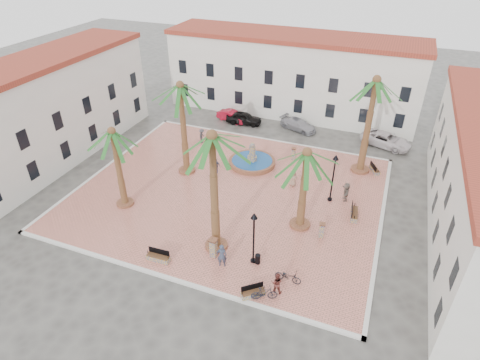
{
  "coord_description": "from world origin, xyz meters",
  "views": [
    {
      "loc": [
        11.6,
        -27.12,
        20.37
      ],
      "look_at": [
        1.0,
        0.0,
        1.6
      ],
      "focal_mm": 30.0,
      "sensor_mm": 36.0,
      "label": 1
    }
  ],
  "objects_px": {
    "litter_bin": "(258,259)",
    "pedestrian_north": "(202,136)",
    "pedestrian_fountain_b": "(216,165)",
    "car_black": "(244,118)",
    "palm_ne": "(375,90)",
    "car_red": "(232,116)",
    "lamppost_s": "(254,230)",
    "bollard_se": "(213,247)",
    "palm_sw": "(113,140)",
    "car_white": "(386,140)",
    "cyclist_a": "(222,255)",
    "cyclist_b": "(277,283)",
    "palm_e": "(306,162)",
    "bench_s": "(158,257)",
    "bench_ne": "(374,170)",
    "car_silver": "(298,125)",
    "bench_e": "(354,214)",
    "palm_nw": "(181,95)",
    "bench_se": "(253,293)",
    "bollard_n": "(294,153)",
    "pedestrian_east": "(346,192)",
    "fountain": "(252,161)",
    "palm_s": "(212,149)",
    "bollard_e": "(322,230)",
    "bicycle_b": "(264,293)",
    "lamppost_e": "(334,170)",
    "bicycle_a": "(288,276)",
    "pedestrian_fountain_a": "(293,179)"
  },
  "relations": [
    {
      "from": "bollard_n",
      "to": "pedestrian_east",
      "type": "bearing_deg",
      "value": -41.06
    },
    {
      "from": "bench_se",
      "to": "pedestrian_fountain_a",
      "type": "relative_size",
      "value": 0.98
    },
    {
      "from": "pedestrian_fountain_b",
      "to": "car_black",
      "type": "distance_m",
      "value": 11.75
    },
    {
      "from": "cyclist_a",
      "to": "pedestrian_north",
      "type": "distance_m",
      "value": 18.84
    },
    {
      "from": "litter_bin",
      "to": "pedestrian_north",
      "type": "xyz_separation_m",
      "value": [
        -11.69,
        15.17,
        0.42
      ]
    },
    {
      "from": "car_red",
      "to": "palm_e",
      "type": "bearing_deg",
      "value": -129.5
    },
    {
      "from": "palm_s",
      "to": "lamppost_s",
      "type": "relative_size",
      "value": 2.2
    },
    {
      "from": "palm_sw",
      "to": "bench_e",
      "type": "distance_m",
      "value": 19.98
    },
    {
      "from": "bicycle_a",
      "to": "pedestrian_fountain_a",
      "type": "xyz_separation_m",
      "value": [
        -2.69,
        11.36,
        0.3
      ]
    },
    {
      "from": "car_red",
      "to": "bench_ne",
      "type": "bearing_deg",
      "value": -96.25
    },
    {
      "from": "pedestrian_fountain_b",
      "to": "palm_e",
      "type": "bearing_deg",
      "value": -25.65
    },
    {
      "from": "car_black",
      "to": "bollard_se",
      "type": "bearing_deg",
      "value": -169.0
    },
    {
      "from": "car_silver",
      "to": "pedestrian_north",
      "type": "bearing_deg",
      "value": 149.92
    },
    {
      "from": "bench_se",
      "to": "car_black",
      "type": "xyz_separation_m",
      "value": [
        -9.98,
        24.53,
        0.33
      ]
    },
    {
      "from": "palm_ne",
      "to": "bench_se",
      "type": "relative_size",
      "value": 6.15
    },
    {
      "from": "palm_nw",
      "to": "pedestrian_north",
      "type": "bearing_deg",
      "value": 102.03
    },
    {
      "from": "palm_ne",
      "to": "car_red",
      "type": "distance_m",
      "value": 18.81
    },
    {
      "from": "bollard_se",
      "to": "bicycle_b",
      "type": "distance_m",
      "value": 5.22
    },
    {
      "from": "bench_ne",
      "to": "pedestrian_fountain_b",
      "type": "distance_m",
      "value": 15.24
    },
    {
      "from": "car_black",
      "to": "car_silver",
      "type": "height_order",
      "value": "car_black"
    },
    {
      "from": "pedestrian_east",
      "to": "bicycle_b",
      "type": "bearing_deg",
      "value": -27.27
    },
    {
      "from": "bicycle_a",
      "to": "car_silver",
      "type": "xyz_separation_m",
      "value": [
        -5.27,
        23.29,
        0.02
      ]
    },
    {
      "from": "bench_e",
      "to": "fountain",
      "type": "bearing_deg",
      "value": 58.32
    },
    {
      "from": "palm_nw",
      "to": "car_silver",
      "type": "xyz_separation_m",
      "value": [
        7.59,
        13.17,
        -7.21
      ]
    },
    {
      "from": "bollard_se",
      "to": "pedestrian_east",
      "type": "xyz_separation_m",
      "value": [
        7.69,
        10.44,
        0.05
      ]
    },
    {
      "from": "palm_s",
      "to": "lamppost_e",
      "type": "bearing_deg",
      "value": 53.1
    },
    {
      "from": "cyclist_a",
      "to": "cyclist_b",
      "type": "relative_size",
      "value": 1.21
    },
    {
      "from": "lamppost_s",
      "to": "bollard_se",
      "type": "distance_m",
      "value": 3.57
    },
    {
      "from": "bollard_e",
      "to": "lamppost_s",
      "type": "bearing_deg",
      "value": -131.76
    },
    {
      "from": "palm_ne",
      "to": "litter_bin",
      "type": "xyz_separation_m",
      "value": [
        -5.08,
        -15.44,
        -7.67
      ]
    },
    {
      "from": "bench_se",
      "to": "bollard_se",
      "type": "xyz_separation_m",
      "value": [
        -3.86,
        2.4,
        0.57
      ]
    },
    {
      "from": "pedestrian_fountain_b",
      "to": "litter_bin",
      "type": "bearing_deg",
      "value": -50.83
    },
    {
      "from": "bollard_e",
      "to": "pedestrian_fountain_a",
      "type": "xyz_separation_m",
      "value": [
        -3.82,
        6.05,
        0.11
      ]
    },
    {
      "from": "pedestrian_fountain_b",
      "to": "palm_ne",
      "type": "bearing_deg",
      "value": 24.51
    },
    {
      "from": "fountain",
      "to": "pedestrian_fountain_b",
      "type": "relative_size",
      "value": 2.93
    },
    {
      "from": "pedestrian_north",
      "to": "car_silver",
      "type": "bearing_deg",
      "value": -58.61
    },
    {
      "from": "bench_ne",
      "to": "bollard_e",
      "type": "relative_size",
      "value": 1.28
    },
    {
      "from": "palm_sw",
      "to": "car_white",
      "type": "height_order",
      "value": "palm_sw"
    },
    {
      "from": "lamppost_s",
      "to": "cyclist_a",
      "type": "distance_m",
      "value": 2.97
    },
    {
      "from": "fountain",
      "to": "pedestrian_fountain_b",
      "type": "height_order",
      "value": "fountain"
    },
    {
      "from": "bollard_se",
      "to": "litter_bin",
      "type": "xyz_separation_m",
      "value": [
        3.18,
        0.48,
        -0.43
      ]
    },
    {
      "from": "bench_e",
      "to": "car_silver",
      "type": "xyz_separation_m",
      "value": [
        -8.38,
        14.53,
        0.22
      ]
    },
    {
      "from": "car_black",
      "to": "car_white",
      "type": "relative_size",
      "value": 0.8
    },
    {
      "from": "palm_nw",
      "to": "pedestrian_east",
      "type": "bearing_deg",
      "value": 2.85
    },
    {
      "from": "palm_e",
      "to": "bench_s",
      "type": "distance_m",
      "value": 12.49
    },
    {
      "from": "bench_se",
      "to": "litter_bin",
      "type": "relative_size",
      "value": 2.05
    },
    {
      "from": "bench_e",
      "to": "car_white",
      "type": "distance_m",
      "value": 14.09
    },
    {
      "from": "bollard_se",
      "to": "pedestrian_north",
      "type": "bearing_deg",
      "value": 118.55
    },
    {
      "from": "fountain",
      "to": "car_silver",
      "type": "height_order",
      "value": "fountain"
    },
    {
      "from": "palm_e",
      "to": "palm_ne",
      "type": "distance_m",
      "value": 11.06
    }
  ]
}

